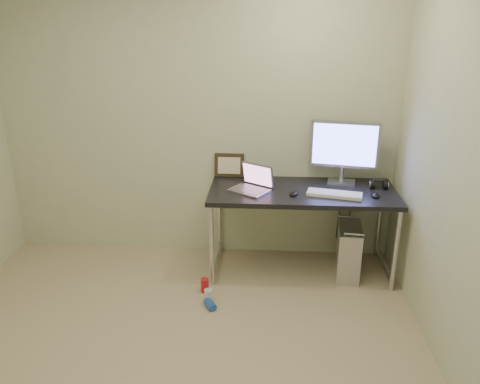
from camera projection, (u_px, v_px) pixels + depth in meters
name	position (u px, v px, depth m)	size (l,w,h in m)	color
floor	(160.00, 379.00, 2.89)	(3.50, 3.50, 0.00)	tan
wall_back	(196.00, 120.00, 4.08)	(3.50, 0.02, 2.50)	beige
desk	(302.00, 199.00, 3.91)	(1.55, 0.68, 0.75)	black
tower_computer	(348.00, 250.00, 4.00)	(0.23, 0.44, 0.47)	silver
cable_a	(339.00, 216.00, 4.26)	(0.01, 0.01, 0.70)	black
cable_b	(349.00, 219.00, 4.24)	(0.01, 0.01, 0.72)	black
can_red	(205.00, 285.00, 3.79)	(0.06, 0.06, 0.12)	red
can_white	(209.00, 296.00, 3.64)	(0.07, 0.07, 0.12)	silver
can_blue	(210.00, 305.00, 3.58)	(0.06, 0.06, 0.11)	blue
laptop	(252.00, 184.00, 3.87)	(0.39, 0.37, 0.21)	#B0AFB7
monitor	(344.00, 147.00, 3.94)	(0.57, 0.21, 0.54)	#B0AFB7
keyboard	(334.00, 194.00, 3.76)	(0.43, 0.14, 0.03)	white
mouse_right	(376.00, 195.00, 3.73)	(0.07, 0.11, 0.04)	black
mouse_left	(294.00, 193.00, 3.77)	(0.06, 0.10, 0.04)	black
headphones	(379.00, 185.00, 3.92)	(0.15, 0.09, 0.10)	black
picture_frame	(229.00, 165.00, 4.18)	(0.26, 0.03, 0.21)	black
webcam	(254.00, 169.00, 4.13)	(0.05, 0.04, 0.12)	silver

